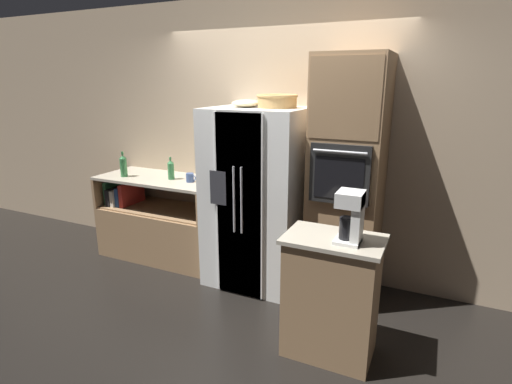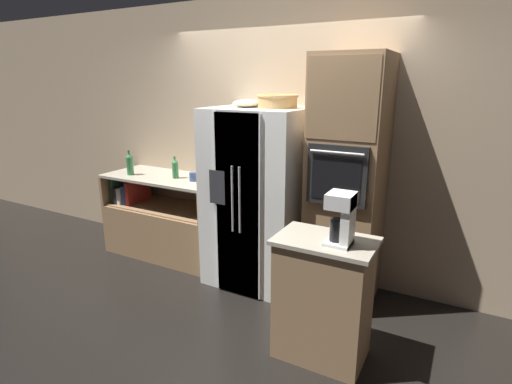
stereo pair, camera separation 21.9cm
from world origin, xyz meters
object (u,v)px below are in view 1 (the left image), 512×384
at_px(refrigerator, 257,198).
at_px(bottle_short, 171,169).
at_px(wall_oven, 347,182).
at_px(wicker_basket, 277,100).
at_px(bottle_tall, 123,165).
at_px(fruit_bowl, 246,103).
at_px(mug, 190,178).
at_px(coffee_maker, 352,215).

height_order(refrigerator, bottle_short, refrigerator).
xyz_separation_m(wall_oven, wicker_basket, (-0.68, -0.03, 0.70)).
bearing_deg(refrigerator, wall_oven, 5.65).
height_order(wicker_basket, bottle_tall, wicker_basket).
height_order(fruit_bowl, bottle_tall, fruit_bowl).
bearing_deg(wicker_basket, refrigerator, -163.18).
bearing_deg(wicker_basket, mug, -178.81).
relative_size(wall_oven, mug, 18.81).
bearing_deg(refrigerator, bottle_tall, -177.45).
xyz_separation_m(fruit_bowl, bottle_short, (-0.94, 0.03, -0.73)).
relative_size(wall_oven, wicker_basket, 5.82).
height_order(wall_oven, coffee_maker, wall_oven).
relative_size(fruit_bowl, bottle_tall, 0.99).
height_order(wall_oven, fruit_bowl, wall_oven).
bearing_deg(bottle_short, bottle_tall, -167.94).
height_order(wall_oven, bottle_tall, wall_oven).
height_order(refrigerator, fruit_bowl, fruit_bowl).
bearing_deg(mug, bottle_tall, -172.60).
xyz_separation_m(wicker_basket, bottle_tall, (-1.80, -0.13, -0.74)).
bearing_deg(bottle_tall, mug, 7.40).
relative_size(refrigerator, wicker_basket, 4.60).
bearing_deg(bottle_tall, refrigerator, 2.55).
bearing_deg(coffee_maker, mug, 154.70).
bearing_deg(coffee_maker, wall_oven, 104.67).
relative_size(bottle_short, mug, 2.09).
relative_size(fruit_bowl, mug, 2.40).
relative_size(refrigerator, coffee_maker, 4.89).
bearing_deg(refrigerator, wicker_basket, 16.82).
relative_size(wicker_basket, bottle_tall, 1.33).
bearing_deg(refrigerator, bottle_short, 177.43).
bearing_deg(wall_oven, coffee_maker, -75.33).
height_order(wall_oven, wicker_basket, wall_oven).
xyz_separation_m(bottle_tall, mug, (0.82, 0.11, -0.08)).
bearing_deg(mug, coffee_maker, -25.30).
distance_m(fruit_bowl, coffee_maker, 1.64).
distance_m(fruit_bowl, bottle_tall, 1.67).
height_order(bottle_tall, mug, bottle_tall).
relative_size(wall_oven, coffee_maker, 6.20).
distance_m(bottle_tall, mug, 0.83).
bearing_deg(wall_oven, fruit_bowl, -175.93).
height_order(refrigerator, wicker_basket, wicker_basket).
relative_size(bottle_tall, coffee_maker, 0.80).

